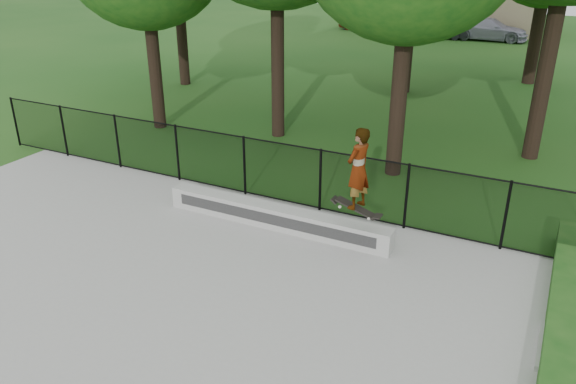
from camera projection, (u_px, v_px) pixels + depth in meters
name	position (u px, v px, depth m)	size (l,w,h in m)	color
ground	(58.00, 331.00, 9.06)	(100.00, 100.00, 0.00)	#184A14
concrete_slab	(58.00, 330.00, 9.05)	(14.00, 12.00, 0.06)	#9D9D98
grind_ledge	(276.00, 217.00, 12.16)	(5.22, 0.40, 0.48)	#B7B7B2
car_a	(362.00, 22.00, 39.66)	(1.29, 3.18, 1.09)	maroon
car_b	(441.00, 29.00, 36.17)	(1.22, 3.17, 1.15)	black
car_c	(489.00, 29.00, 35.45)	(1.92, 4.33, 1.37)	#9D9CB1
skater_airborne	(358.00, 170.00, 10.53)	(0.81, 0.67, 1.80)	black
chainlink_fence	(244.00, 165.00, 13.54)	(16.06, 0.06, 1.50)	black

